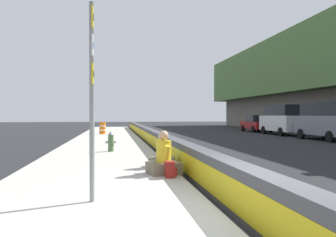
% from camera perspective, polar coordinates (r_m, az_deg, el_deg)
% --- Properties ---
extents(ground_plane, '(160.00, 160.00, 0.00)m').
position_cam_1_polar(ground_plane, '(5.56, 14.85, -17.28)').
color(ground_plane, '#232326').
rests_on(ground_plane, ground).
extents(sidewalk_strip, '(80.00, 4.40, 0.14)m').
position_cam_1_polar(sidewalk_strip, '(5.13, -14.91, -18.03)').
color(sidewalk_strip, '#B5B2A8').
rests_on(sidewalk_strip, ground_plane).
extents(jersey_barrier, '(76.00, 0.45, 0.85)m').
position_cam_1_polar(jersey_barrier, '(5.45, 14.82, -13.03)').
color(jersey_barrier, '#47474C').
rests_on(jersey_barrier, ground_plane).
extents(route_sign_post, '(0.44, 0.09, 3.60)m').
position_cam_1_polar(route_sign_post, '(6.16, -12.87, 5.49)').
color(route_sign_post, gray).
rests_on(route_sign_post, sidewalk_strip).
extents(fire_hydrant, '(0.26, 0.46, 0.88)m').
position_cam_1_polar(fire_hydrant, '(14.54, -9.77, -3.83)').
color(fire_hydrant, '#47663D').
rests_on(fire_hydrant, sidewalk_strip).
extents(seated_person_foreground, '(0.85, 0.94, 1.15)m').
position_cam_1_polar(seated_person_foreground, '(8.94, -0.74, -7.16)').
color(seated_person_foreground, '#706651').
rests_on(seated_person_foreground, sidewalk_strip).
extents(seated_person_middle, '(0.80, 0.88, 1.04)m').
position_cam_1_polar(seated_person_middle, '(10.07, -1.01, -6.48)').
color(seated_person_middle, '#706651').
rests_on(seated_person_middle, sidewalk_strip).
extents(backpack, '(0.32, 0.28, 0.40)m').
position_cam_1_polar(backpack, '(8.44, 0.36, -8.75)').
color(backpack, maroon).
rests_on(backpack, sidewalk_strip).
extents(construction_barrel, '(0.54, 0.54, 0.95)m').
position_cam_1_polar(construction_barrel, '(28.06, -11.16, -1.64)').
color(construction_barrel, orange).
rests_on(construction_barrel, sidewalk_strip).
extents(parked_car_fourth, '(5.11, 2.13, 2.56)m').
position_cam_1_polar(parked_car_fourth, '(24.85, 25.71, -0.28)').
color(parked_car_fourth, slate).
rests_on(parked_car_fourth, ground_plane).
extents(parked_car_midline, '(5.14, 2.18, 2.56)m').
position_cam_1_polar(parked_car_midline, '(30.12, 19.04, -0.11)').
color(parked_car_midline, silver).
rests_on(parked_car_midline, ground_plane).
extents(parked_car_far, '(4.55, 2.06, 1.71)m').
position_cam_1_polar(parked_car_far, '(35.03, 14.91, -0.81)').
color(parked_car_far, maroon).
rests_on(parked_car_far, ground_plane).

